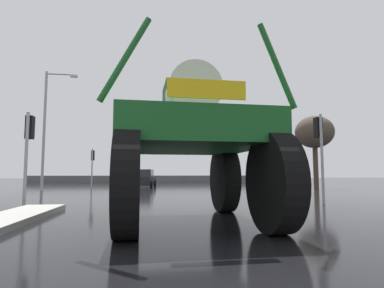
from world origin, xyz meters
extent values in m
plane|color=black|center=(0.00, 18.00, 0.00)|extent=(120.00, 120.00, 0.00)
cylinder|color=black|center=(-1.55, 9.16, 1.01)|extent=(0.54, 2.05, 2.03)
cylinder|color=black|center=(1.32, 9.27, 1.01)|extent=(0.54, 2.05, 2.03)
cylinder|color=black|center=(-1.40, 5.49, 1.01)|extent=(0.54, 2.05, 2.03)
cylinder|color=black|center=(1.48, 5.60, 1.01)|extent=(0.54, 2.05, 2.03)
cube|color=#195B23|center=(-0.04, 7.38, 2.14)|extent=(3.55, 4.51, 0.72)
cube|color=#154E1E|center=(-0.05, 7.84, 3.03)|extent=(1.21, 1.33, 1.07)
cylinder|color=silver|center=(-0.01, 6.74, 3.10)|extent=(1.25, 1.12, 1.21)
cylinder|color=#195B23|center=(-1.47, 5.35, 3.32)|extent=(0.98, 0.16, 1.69)
cylinder|color=#195B23|center=(1.56, 5.48, 3.36)|extent=(0.82, 0.15, 1.76)
cube|color=yellow|center=(0.06, 5.17, 2.75)|extent=(1.49, 0.10, 0.36)
cube|color=black|center=(-1.63, 27.26, 0.53)|extent=(2.20, 4.28, 0.70)
cube|color=#23282D|center=(-1.65, 27.11, 1.20)|extent=(1.81, 2.28, 0.64)
cylinder|color=black|center=(-2.30, 28.71, 0.30)|extent=(0.25, 0.62, 0.60)
cylinder|color=black|center=(-0.62, 28.50, 0.30)|extent=(0.25, 0.62, 0.60)
cylinder|color=black|center=(-2.64, 26.03, 0.30)|extent=(0.25, 0.62, 0.60)
cylinder|color=black|center=(-0.95, 25.82, 0.30)|extent=(0.25, 0.62, 0.60)
cylinder|color=#A8AAAF|center=(-5.35, 11.29, 1.69)|extent=(0.11, 0.11, 3.37)
cube|color=black|center=(-5.35, 11.50, 2.85)|extent=(0.24, 0.32, 0.84)
sphere|color=red|center=(-5.35, 11.69, 3.12)|extent=(0.17, 0.17, 0.17)
sphere|color=#3C2403|center=(-5.35, 11.69, 2.85)|extent=(0.17, 0.17, 0.17)
sphere|color=black|center=(-5.35, 11.69, 2.58)|extent=(0.17, 0.17, 0.17)
cylinder|color=#A8AAAF|center=(5.79, 11.29, 1.78)|extent=(0.11, 0.11, 3.57)
cube|color=black|center=(5.79, 11.50, 3.05)|extent=(0.24, 0.32, 0.84)
sphere|color=red|center=(5.79, 11.69, 3.32)|extent=(0.17, 0.17, 0.17)
sphere|color=#3C2403|center=(5.79, 11.69, 3.05)|extent=(0.17, 0.17, 0.17)
sphere|color=black|center=(5.79, 11.69, 2.78)|extent=(0.17, 0.17, 0.17)
cylinder|color=#A8AAAF|center=(-5.86, 26.63, 1.60)|extent=(0.11, 0.11, 3.21)
cube|color=black|center=(-5.86, 26.85, 2.69)|extent=(0.24, 0.32, 0.84)
sphere|color=red|center=(-5.86, 27.04, 2.96)|extent=(0.17, 0.17, 0.17)
sphere|color=#3C2403|center=(-5.86, 27.04, 2.69)|extent=(0.17, 0.17, 0.17)
sphere|color=black|center=(-5.86, 27.04, 2.42)|extent=(0.17, 0.17, 0.17)
cylinder|color=#A8AAAF|center=(-3.12, 26.63, 1.63)|extent=(0.11, 0.11, 3.27)
cube|color=black|center=(-3.12, 26.85, 2.75)|extent=(0.24, 0.32, 0.84)
sphere|color=red|center=(-3.12, 27.04, 3.02)|extent=(0.17, 0.17, 0.17)
sphere|color=#3C2403|center=(-3.12, 27.04, 2.75)|extent=(0.17, 0.17, 0.17)
sphere|color=black|center=(-3.12, 27.04, 2.48)|extent=(0.17, 0.17, 0.17)
cylinder|color=#A8AAAF|center=(-8.38, 22.32, 4.17)|extent=(0.18, 0.18, 8.35)
cylinder|color=#A8AAAF|center=(-7.44, 22.32, 8.20)|extent=(1.86, 0.10, 0.10)
cube|color=silver|center=(-6.51, 22.32, 8.10)|extent=(0.50, 0.24, 0.16)
cylinder|color=#473828|center=(12.14, 23.35, 1.73)|extent=(0.39, 0.39, 3.46)
ellipsoid|color=brown|center=(12.14, 23.35, 4.53)|extent=(3.06, 3.06, 2.60)
cube|color=#59595B|center=(0.00, 39.43, 0.45)|extent=(31.96, 0.24, 0.90)
camera|label=1|loc=(-0.95, -0.47, 1.19)|focal=29.45mm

